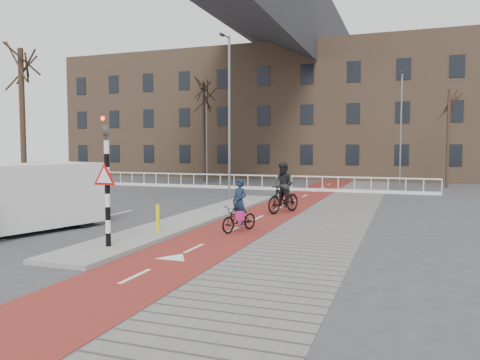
% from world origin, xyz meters
% --- Properties ---
extents(ground, '(120.00, 120.00, 0.00)m').
position_xyz_m(ground, '(0.00, 0.00, 0.00)').
color(ground, '#38383A').
rests_on(ground, ground).
extents(bike_lane, '(2.50, 60.00, 0.01)m').
position_xyz_m(bike_lane, '(1.50, 10.00, 0.01)').
color(bike_lane, maroon).
rests_on(bike_lane, ground).
extents(sidewalk, '(3.00, 60.00, 0.01)m').
position_xyz_m(sidewalk, '(4.30, 10.00, 0.01)').
color(sidewalk, slate).
rests_on(sidewalk, ground).
extents(curb_island, '(1.80, 16.00, 0.12)m').
position_xyz_m(curb_island, '(-0.70, 4.00, 0.06)').
color(curb_island, gray).
rests_on(curb_island, ground).
extents(traffic_signal, '(0.80, 0.80, 3.68)m').
position_xyz_m(traffic_signal, '(-0.60, -2.02, 1.99)').
color(traffic_signal, black).
rests_on(traffic_signal, curb_island).
extents(bollard, '(0.12, 0.12, 0.86)m').
position_xyz_m(bollard, '(-0.45, 0.44, 0.55)').
color(bollard, '#DADA0C').
rests_on(bollard, curb_island).
extents(cyclist_near, '(1.13, 1.75, 1.75)m').
position_xyz_m(cyclist_near, '(1.82, 1.86, 0.59)').
color(cyclist_near, black).
rests_on(cyclist_near, bike_lane).
extents(cyclist_far, '(1.35, 2.10, 2.17)m').
position_xyz_m(cyclist_far, '(2.10, 6.68, 0.90)').
color(cyclist_far, black).
rests_on(cyclist_far, bike_lane).
extents(van, '(3.49, 5.64, 2.26)m').
position_xyz_m(van, '(-4.96, -0.69, 1.19)').
color(van, silver).
rests_on(van, ground).
extents(railing, '(28.00, 0.10, 0.99)m').
position_xyz_m(railing, '(-5.00, 17.00, 0.31)').
color(railing, silver).
rests_on(railing, ground).
extents(townhouse_row, '(46.00, 10.00, 15.90)m').
position_xyz_m(townhouse_row, '(-3.00, 32.00, 7.81)').
color(townhouse_row, '#7F6047').
rests_on(townhouse_row, ground).
extents(tree_left, '(0.30, 0.30, 8.22)m').
position_xyz_m(tree_left, '(-13.00, 7.73, 4.11)').
color(tree_left, black).
rests_on(tree_left, ground).
extents(tree_mid, '(0.23, 0.23, 8.16)m').
position_xyz_m(tree_mid, '(-8.76, 22.72, 4.08)').
color(tree_mid, black).
rests_on(tree_mid, ground).
extents(tree_right, '(0.22, 0.22, 6.82)m').
position_xyz_m(tree_right, '(9.69, 22.90, 3.41)').
color(tree_right, black).
rests_on(tree_right, ground).
extents(streetlight_near, '(0.12, 0.12, 8.56)m').
position_xyz_m(streetlight_near, '(-1.79, 10.35, 4.28)').
color(streetlight_near, slate).
rests_on(streetlight_near, ground).
extents(streetlight_left, '(0.12, 0.12, 7.64)m').
position_xyz_m(streetlight_left, '(-8.52, 22.75, 3.82)').
color(streetlight_left, slate).
rests_on(streetlight_left, ground).
extents(streetlight_right, '(0.12, 0.12, 7.99)m').
position_xyz_m(streetlight_right, '(6.60, 21.71, 4.00)').
color(streetlight_right, slate).
rests_on(streetlight_right, ground).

